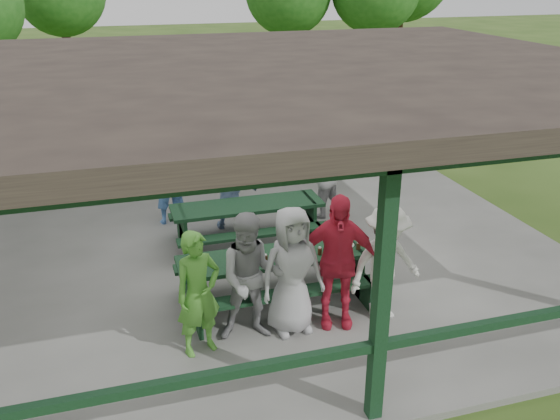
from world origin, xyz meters
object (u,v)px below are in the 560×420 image
object	(u,v)px
contestant_white_fedora	(386,264)
spectator_lblue	(229,191)
contestant_green	(198,294)
contestant_grey_left	(251,278)
contestant_grey_mid	(292,271)
spectator_blue	(168,178)
spectator_grey	(321,175)
farm_trailer	(123,126)
contestant_red	(336,261)
pickup_truck	(291,102)
picnic_table_far	(248,218)
picnic_table_near	(276,271)

from	to	relation	value
contestant_white_fedora	spectator_lblue	distance (m)	3.91
contestant_green	contestant_grey_left	distance (m)	0.71
contestant_grey_mid	spectator_blue	distance (m)	4.26
spectator_grey	farm_trailer	distance (m)	6.77
contestant_white_fedora	spectator_grey	distance (m)	3.71
contestant_grey_left	contestant_red	size ratio (longest dim) A/B	0.93
spectator_blue	pickup_truck	bearing A→B (deg)	-136.24
pickup_truck	spectator_grey	bearing A→B (deg)	-170.37
contestant_grey_mid	spectator_lblue	distance (m)	3.57
spectator_blue	contestant_red	bearing A→B (deg)	100.74
contestant_grey_left	contestant_grey_mid	xyz separation A→B (m)	(0.55, 0.02, 0.01)
contestant_grey_mid	pickup_truck	xyz separation A→B (m)	(3.40, 10.75, -0.19)
picnic_table_far	pickup_truck	size ratio (longest dim) A/B	0.46
spectator_blue	spectator_grey	bearing A→B (deg)	157.91
contestant_grey_left	contestant_grey_mid	world-z (taller)	contestant_grey_mid
pickup_truck	picnic_table_far	bearing A→B (deg)	-179.90
contestant_grey_left	pickup_truck	distance (m)	11.47
farm_trailer	contestant_grey_mid	bearing A→B (deg)	-75.99
contestant_grey_mid	contestant_grey_left	bearing A→B (deg)	176.24
contestant_green	pickup_truck	xyz separation A→B (m)	(4.65, 10.89, -0.14)
contestant_grey_mid	farm_trailer	world-z (taller)	contestant_grey_mid
contestant_green	contestant_grey_mid	bearing A→B (deg)	-11.97
picnic_table_near	contestant_green	bearing A→B (deg)	-144.43
spectator_blue	farm_trailer	world-z (taller)	spectator_blue
contestant_white_fedora	spectator_lblue	bearing A→B (deg)	102.27
contestant_green	contestant_grey_left	xyz separation A→B (m)	(0.70, 0.12, 0.05)
spectator_lblue	pickup_truck	xyz separation A→B (m)	(3.47, 7.19, -0.03)
contestant_grey_mid	spectator_grey	size ratio (longest dim) A/B	1.07
picnic_table_far	spectator_blue	bearing A→B (deg)	131.52
spectator_lblue	contestant_green	bearing A→B (deg)	87.47
picnic_table_near	spectator_blue	world-z (taller)	spectator_blue
contestant_grey_left	farm_trailer	size ratio (longest dim) A/B	0.43
contestant_green	contestant_red	bearing A→B (deg)	-14.62
contestant_green	contestant_grey_mid	xyz separation A→B (m)	(1.25, 0.13, 0.06)
spectator_grey	spectator_lblue	bearing A→B (deg)	-21.29
picnic_table_far	contestant_grey_left	xyz separation A→B (m)	(-0.62, -2.78, 0.40)
spectator_lblue	spectator_grey	world-z (taller)	spectator_grey
contestant_green	contestant_white_fedora	distance (m)	2.55
picnic_table_far	contestant_grey_mid	distance (m)	2.79
picnic_table_near	farm_trailer	distance (m)	8.83
spectator_lblue	farm_trailer	world-z (taller)	spectator_lblue
contestant_white_fedora	pickup_truck	world-z (taller)	contestant_white_fedora
contestant_green	spectator_blue	distance (m)	4.24
contestant_white_fedora	spectator_grey	bearing A→B (deg)	74.95
spectator_grey	pickup_truck	distance (m)	7.35
contestant_green	farm_trailer	world-z (taller)	contestant_green
contestant_green	contestant_white_fedora	world-z (taller)	contestant_white_fedora
picnic_table_near	spectator_blue	size ratio (longest dim) A/B	1.56
contestant_green	pickup_truck	size ratio (longest dim) A/B	0.29
pickup_truck	picnic_table_near	bearing A→B (deg)	-176.10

